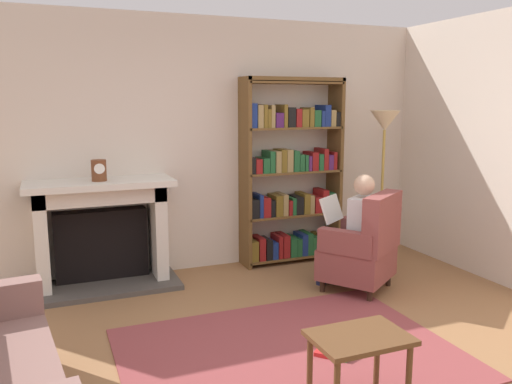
{
  "coord_description": "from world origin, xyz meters",
  "views": [
    {
      "loc": [
        -1.55,
        -2.88,
        1.83
      ],
      "look_at": [
        0.1,
        1.2,
        1.05
      ],
      "focal_mm": 36.43,
      "sensor_mm": 36.0,
      "label": 1
    }
  ],
  "objects_px": {
    "seated_reader": "(353,227)",
    "floor_lamp": "(384,135)",
    "armchair_reading": "(364,248)",
    "side_table": "(359,348)",
    "fireplace": "(102,230)",
    "bookshelf": "(291,175)",
    "mantel_clock": "(99,170)"
  },
  "relations": [
    {
      "from": "floor_lamp",
      "to": "side_table",
      "type": "bearing_deg",
      "value": -127.62
    },
    {
      "from": "seated_reader",
      "to": "mantel_clock",
      "type": "bearing_deg",
      "value": -56.48
    },
    {
      "from": "armchair_reading",
      "to": "seated_reader",
      "type": "xyz_separation_m",
      "value": [
        -0.07,
        0.1,
        0.2
      ]
    },
    {
      "from": "fireplace",
      "to": "armchair_reading",
      "type": "height_order",
      "value": "fireplace"
    },
    {
      "from": "seated_reader",
      "to": "bookshelf",
      "type": "bearing_deg",
      "value": -115.46
    },
    {
      "from": "fireplace",
      "to": "armchair_reading",
      "type": "relative_size",
      "value": 1.46
    },
    {
      "from": "mantel_clock",
      "to": "armchair_reading",
      "type": "xyz_separation_m",
      "value": [
        2.33,
        -0.99,
        -0.75
      ]
    },
    {
      "from": "mantel_clock",
      "to": "seated_reader",
      "type": "distance_m",
      "value": 2.49
    },
    {
      "from": "floor_lamp",
      "to": "armchair_reading",
      "type": "bearing_deg",
      "value": -135.4
    },
    {
      "from": "bookshelf",
      "to": "seated_reader",
      "type": "bearing_deg",
      "value": -80.44
    },
    {
      "from": "side_table",
      "to": "floor_lamp",
      "type": "distance_m",
      "value": 3.15
    },
    {
      "from": "mantel_clock",
      "to": "seated_reader",
      "type": "bearing_deg",
      "value": -21.46
    },
    {
      "from": "floor_lamp",
      "to": "seated_reader",
      "type": "bearing_deg",
      "value": -142.9
    },
    {
      "from": "bookshelf",
      "to": "armchair_reading",
      "type": "relative_size",
      "value": 2.14
    },
    {
      "from": "fireplace",
      "to": "armchair_reading",
      "type": "bearing_deg",
      "value": -25.04
    },
    {
      "from": "fireplace",
      "to": "seated_reader",
      "type": "distance_m",
      "value": 2.47
    },
    {
      "from": "armchair_reading",
      "to": "floor_lamp",
      "type": "relative_size",
      "value": 0.56
    },
    {
      "from": "seated_reader",
      "to": "fireplace",
      "type": "bearing_deg",
      "value": -58.69
    },
    {
      "from": "armchair_reading",
      "to": "seated_reader",
      "type": "relative_size",
      "value": 0.85
    },
    {
      "from": "armchair_reading",
      "to": "side_table",
      "type": "xyz_separation_m",
      "value": [
        -1.18,
        -1.72,
        -0.01
      ]
    },
    {
      "from": "seated_reader",
      "to": "side_table",
      "type": "relative_size",
      "value": 2.04
    },
    {
      "from": "seated_reader",
      "to": "floor_lamp",
      "type": "distance_m",
      "value": 1.22
    },
    {
      "from": "bookshelf",
      "to": "seated_reader",
      "type": "distance_m",
      "value": 1.1
    },
    {
      "from": "fireplace",
      "to": "seated_reader",
      "type": "height_order",
      "value": "seated_reader"
    },
    {
      "from": "bookshelf",
      "to": "armchair_reading",
      "type": "height_order",
      "value": "bookshelf"
    },
    {
      "from": "seated_reader",
      "to": "floor_lamp",
      "type": "height_order",
      "value": "floor_lamp"
    },
    {
      "from": "mantel_clock",
      "to": "bookshelf",
      "type": "bearing_deg",
      "value": 3.7
    },
    {
      "from": "side_table",
      "to": "fireplace",
      "type": "bearing_deg",
      "value": 112.24
    },
    {
      "from": "fireplace",
      "to": "mantel_clock",
      "type": "bearing_deg",
      "value": -92.84
    },
    {
      "from": "seated_reader",
      "to": "floor_lamp",
      "type": "bearing_deg",
      "value": -177.91
    },
    {
      "from": "fireplace",
      "to": "floor_lamp",
      "type": "bearing_deg",
      "value": -8.71
    },
    {
      "from": "mantel_clock",
      "to": "side_table",
      "type": "relative_size",
      "value": 0.36
    }
  ]
}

